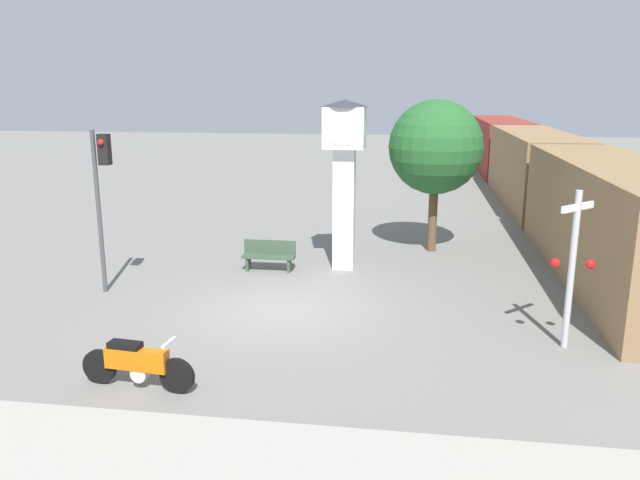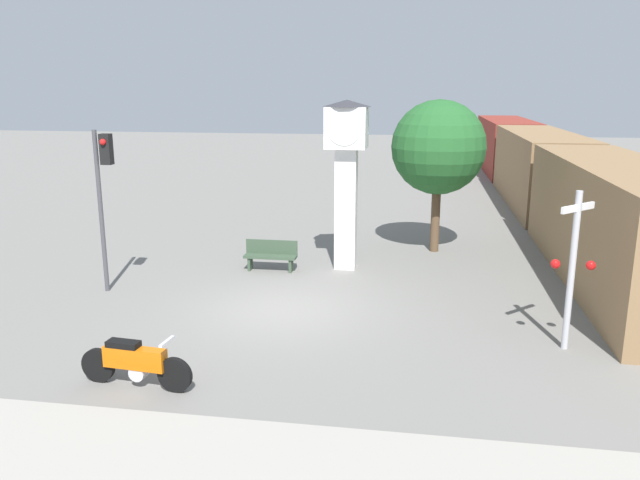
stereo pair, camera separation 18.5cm
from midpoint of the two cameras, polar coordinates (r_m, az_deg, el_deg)
The scene contains 8 objects.
ground_plane at distance 15.79m, azimuth -3.01°, elevation -6.44°, with size 120.00×120.00×0.00m, color slate.
motorcycle at distance 12.26m, azimuth -16.14°, elevation -10.72°, with size 2.26×0.49×1.00m.
clock_tower at distance 18.78m, azimuth 2.72°, elevation 7.46°, with size 1.45×1.45×5.10m.
freight_train at distance 31.53m, azimuth 19.56°, elevation 6.17°, with size 2.80×36.58×3.40m.
traffic_light at distance 17.46m, azimuth -18.91°, elevation 5.00°, with size 0.50×0.35×4.39m.
railroad_crossing_signal at distance 14.01m, azimuth 22.44°, elevation -2.07°, with size 0.90×0.82×3.42m.
street_tree at distance 21.13m, azimuth 11.03°, elevation 8.28°, with size 3.11×3.11×5.09m.
bench at distance 19.06m, azimuth -4.24°, elevation -1.34°, with size 1.60×0.44×0.92m.
Camera 2 is at (3.26, -14.46, 5.46)m, focal length 35.00 mm.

